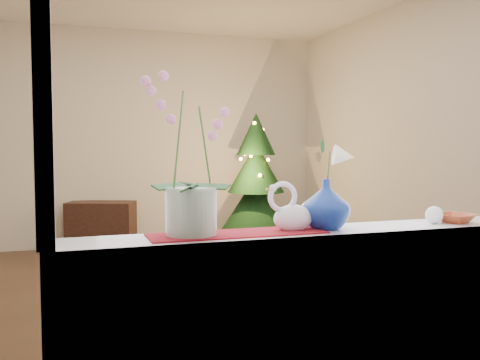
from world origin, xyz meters
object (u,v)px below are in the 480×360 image
object	(u,v)px
orchid_pot	(191,155)
paperweight	(434,215)
xmas_tree	(256,181)
blue_vase	(326,200)
swan	(293,208)
amber_dish	(455,219)
side_table	(101,226)

from	to	relation	value
orchid_pot	paperweight	world-z (taller)	orchid_pot
orchid_pot	xmas_tree	xyz separation A→B (m)	(1.77, 4.08, -0.41)
orchid_pot	paperweight	bearing A→B (deg)	-1.50
orchid_pot	blue_vase	world-z (taller)	orchid_pot
swan	blue_vase	size ratio (longest dim) A/B	0.94
paperweight	amber_dish	world-z (taller)	paperweight
orchid_pot	swan	bearing A→B (deg)	-2.06
orchid_pot	side_table	size ratio (longest dim) A/B	0.80
swan	side_table	bearing A→B (deg)	72.40
paperweight	side_table	bearing A→B (deg)	103.54
paperweight	amber_dish	distance (m)	0.11
xmas_tree	side_table	bearing A→B (deg)	163.78
orchid_pot	xmas_tree	world-z (taller)	xmas_tree
swan	amber_dish	bearing A→B (deg)	-24.28
amber_dish	xmas_tree	xyz separation A→B (m)	(0.57, 4.11, -0.11)
side_table	swan	bearing A→B (deg)	-63.27
xmas_tree	side_table	world-z (taller)	xmas_tree
xmas_tree	side_table	distance (m)	1.94
xmas_tree	side_table	size ratio (longest dim) A/B	2.12
paperweight	xmas_tree	world-z (taller)	xmas_tree
swan	amber_dish	xyz separation A→B (m)	(0.78, -0.02, -0.08)
paperweight	xmas_tree	distance (m)	4.16
orchid_pot	side_table	bearing A→B (deg)	90.31
orchid_pot	amber_dish	distance (m)	1.24
blue_vase	side_table	distance (m)	4.71
blue_vase	xmas_tree	world-z (taller)	xmas_tree
amber_dish	xmas_tree	bearing A→B (deg)	82.17
orchid_pot	swan	distance (m)	0.47
paperweight	xmas_tree	size ratio (longest dim) A/B	0.05
amber_dish	swan	bearing A→B (deg)	178.80
orchid_pot	paperweight	distance (m)	1.12
xmas_tree	side_table	xyz separation A→B (m)	(-1.79, 0.52, -0.53)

